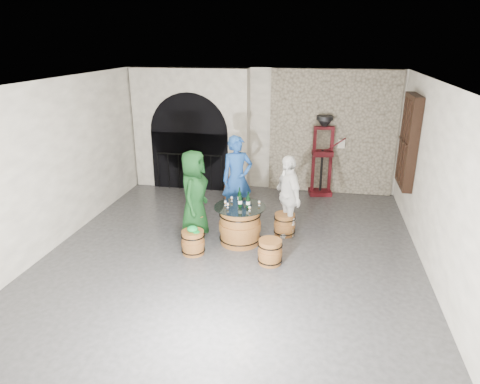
% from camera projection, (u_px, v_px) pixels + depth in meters
% --- Properties ---
extents(ground, '(8.00, 8.00, 0.00)m').
position_uv_depth(ground, '(233.00, 254.00, 8.20)').
color(ground, '#303033').
rests_on(ground, ground).
extents(wall_back, '(8.00, 0.00, 8.00)m').
position_uv_depth(wall_back, '(263.00, 130.00, 11.36)').
color(wall_back, white).
rests_on(wall_back, ground).
extents(wall_front, '(8.00, 0.00, 8.00)m').
position_uv_depth(wall_front, '(144.00, 301.00, 3.97)').
color(wall_front, white).
rests_on(wall_front, ground).
extents(wall_left, '(0.00, 8.00, 8.00)m').
position_uv_depth(wall_left, '(56.00, 164.00, 8.28)').
color(wall_left, white).
rests_on(wall_left, ground).
extents(wall_right, '(0.00, 8.00, 8.00)m').
position_uv_depth(wall_right, '(440.00, 186.00, 7.04)').
color(wall_right, white).
rests_on(wall_right, ground).
extents(ceiling, '(8.00, 8.00, 0.00)m').
position_uv_depth(ceiling, '(232.00, 83.00, 7.12)').
color(ceiling, beige).
rests_on(ceiling, wall_back).
extents(stone_facing_panel, '(3.20, 0.12, 3.18)m').
position_uv_depth(stone_facing_panel, '(332.00, 133.00, 10.98)').
color(stone_facing_panel, gray).
rests_on(stone_facing_panel, ground).
extents(arched_opening, '(3.10, 0.60, 3.19)m').
position_uv_depth(arched_opening, '(191.00, 130.00, 11.46)').
color(arched_opening, white).
rests_on(arched_opening, ground).
extents(shuttered_window, '(0.23, 1.10, 2.00)m').
position_uv_depth(shuttered_window, '(408.00, 141.00, 9.21)').
color(shuttered_window, black).
rests_on(shuttered_window, wall_right).
extents(barrel_table, '(1.02, 1.02, 0.79)m').
position_uv_depth(barrel_table, '(240.00, 225.00, 8.53)').
color(barrel_table, brown).
rests_on(barrel_table, ground).
extents(barrel_stool_left, '(0.46, 0.46, 0.47)m').
position_uv_depth(barrel_stool_left, '(195.00, 225.00, 8.93)').
color(barrel_stool_left, brown).
rests_on(barrel_stool_left, ground).
extents(barrel_stool_far, '(0.46, 0.46, 0.47)m').
position_uv_depth(barrel_stool_far, '(238.00, 213.00, 9.53)').
color(barrel_stool_far, brown).
rests_on(barrel_stool_far, ground).
extents(barrel_stool_right, '(0.46, 0.46, 0.47)m').
position_uv_depth(barrel_stool_right, '(285.00, 224.00, 8.94)').
color(barrel_stool_right, brown).
rests_on(barrel_stool_right, ground).
extents(barrel_stool_near_right, '(0.46, 0.46, 0.47)m').
position_uv_depth(barrel_stool_near_right, '(270.00, 252.00, 7.79)').
color(barrel_stool_near_right, brown).
rests_on(barrel_stool_near_right, ground).
extents(barrel_stool_near_left, '(0.46, 0.46, 0.47)m').
position_uv_depth(barrel_stool_near_left, '(193.00, 242.00, 8.15)').
color(barrel_stool_near_left, brown).
rests_on(barrel_stool_near_left, ground).
extents(green_cap, '(0.25, 0.20, 0.11)m').
position_uv_depth(green_cap, '(193.00, 229.00, 8.05)').
color(green_cap, '#0D9938').
rests_on(green_cap, barrel_stool_near_left).
extents(person_green, '(0.59, 0.90, 1.83)m').
position_uv_depth(person_green, '(194.00, 194.00, 8.69)').
color(person_green, '#103A16').
rests_on(person_green, ground).
extents(person_blue, '(0.84, 0.75, 1.93)m').
position_uv_depth(person_blue, '(237.00, 179.00, 9.47)').
color(person_blue, '#1B4796').
rests_on(person_blue, ground).
extents(person_white, '(0.85, 1.09, 1.72)m').
position_uv_depth(person_white, '(288.00, 196.00, 8.74)').
color(person_white, white).
rests_on(person_white, ground).
extents(wine_bottle_left, '(0.08, 0.08, 0.32)m').
position_uv_depth(wine_bottle_left, '(240.00, 201.00, 8.33)').
color(wine_bottle_left, black).
rests_on(wine_bottle_left, barrel_table).
extents(wine_bottle_center, '(0.08, 0.08, 0.32)m').
position_uv_depth(wine_bottle_center, '(248.00, 201.00, 8.29)').
color(wine_bottle_center, black).
rests_on(wine_bottle_center, barrel_table).
extents(wine_bottle_right, '(0.08, 0.08, 0.32)m').
position_uv_depth(wine_bottle_right, '(240.00, 197.00, 8.53)').
color(wine_bottle_right, black).
rests_on(wine_bottle_right, barrel_table).
extents(tasting_glass_a, '(0.05, 0.05, 0.10)m').
position_uv_depth(tasting_glass_a, '(228.00, 205.00, 8.31)').
color(tasting_glass_a, '#BC7024').
rests_on(tasting_glass_a, barrel_table).
extents(tasting_glass_b, '(0.05, 0.05, 0.10)m').
position_uv_depth(tasting_glass_b, '(259.00, 203.00, 8.42)').
color(tasting_glass_b, '#BC7024').
rests_on(tasting_glass_b, barrel_table).
extents(tasting_glass_c, '(0.05, 0.05, 0.10)m').
position_uv_depth(tasting_glass_c, '(232.00, 199.00, 8.64)').
color(tasting_glass_c, '#BC7024').
rests_on(tasting_glass_c, barrel_table).
extents(tasting_glass_d, '(0.05, 0.05, 0.10)m').
position_uv_depth(tasting_glass_d, '(248.00, 199.00, 8.65)').
color(tasting_glass_d, '#BC7024').
rests_on(tasting_glass_d, barrel_table).
extents(tasting_glass_e, '(0.05, 0.05, 0.10)m').
position_uv_depth(tasting_glass_e, '(250.00, 209.00, 8.16)').
color(tasting_glass_e, '#BC7024').
rests_on(tasting_glass_e, barrel_table).
extents(tasting_glass_f, '(0.05, 0.05, 0.10)m').
position_uv_depth(tasting_glass_f, '(225.00, 203.00, 8.42)').
color(tasting_glass_f, '#BC7024').
rests_on(tasting_glass_f, barrel_table).
extents(side_barrel, '(0.47, 0.47, 0.62)m').
position_uv_depth(side_barrel, '(233.00, 191.00, 10.68)').
color(side_barrel, brown).
rests_on(side_barrel, ground).
extents(corking_press, '(0.88, 0.55, 2.08)m').
position_uv_depth(corking_press, '(323.00, 150.00, 10.93)').
color(corking_press, '#4D0C16').
rests_on(corking_press, ground).
extents(control_box, '(0.18, 0.10, 0.22)m').
position_uv_depth(control_box, '(341.00, 144.00, 10.95)').
color(control_box, silver).
rests_on(control_box, wall_back).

